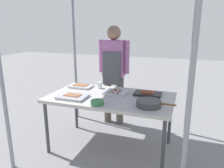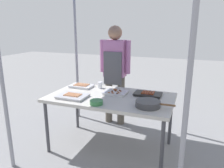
# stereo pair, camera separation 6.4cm
# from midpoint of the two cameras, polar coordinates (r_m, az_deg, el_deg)

# --- Properties ---
(ground_plane) EXTENTS (18.00, 18.00, 0.00)m
(ground_plane) POSITION_cam_midpoint_polar(r_m,az_deg,el_deg) (3.14, 0.27, -16.28)
(ground_plane) COLOR slate
(stall_table) EXTENTS (1.60, 0.90, 0.75)m
(stall_table) POSITION_cam_midpoint_polar(r_m,az_deg,el_deg) (2.84, 0.29, -4.19)
(stall_table) COLOR #B7B2A8
(stall_table) RESTS_ON ground
(tray_grilled_sausages) EXTENTS (0.33, 0.22, 0.05)m
(tray_grilled_sausages) POSITION_cam_midpoint_polar(r_m,az_deg,el_deg) (3.26, -7.43, -0.48)
(tray_grilled_sausages) COLOR silver
(tray_grilled_sausages) RESTS_ON stall_table
(tray_meat_skewers) EXTENTS (0.30, 0.24, 0.04)m
(tray_meat_skewers) POSITION_cam_midpoint_polar(r_m,az_deg,el_deg) (2.92, 1.60, -2.24)
(tray_meat_skewers) COLOR silver
(tray_meat_skewers) RESTS_ON stall_table
(tray_pork_links) EXTENTS (0.35, 0.22, 0.05)m
(tray_pork_links) POSITION_cam_midpoint_polar(r_m,az_deg,el_deg) (2.89, 10.00, -2.58)
(tray_pork_links) COLOR black
(tray_pork_links) RESTS_ON stall_table
(tray_spring_rolls) EXTENTS (0.37, 0.28, 0.05)m
(tray_spring_rolls) POSITION_cam_midpoint_polar(r_m,az_deg,el_deg) (2.80, -9.62, -3.14)
(tray_spring_rolls) COLOR #ADADB2
(tray_spring_rolls) RESTS_ON stall_table
(cooking_wok) EXTENTS (0.44, 0.28, 0.07)m
(cooking_wok) POSITION_cam_midpoint_polar(r_m,az_deg,el_deg) (2.49, 10.17, -5.06)
(cooking_wok) COLOR #38383A
(cooking_wok) RESTS_ON stall_table
(condiment_bowl) EXTENTS (0.15, 0.15, 0.05)m
(condiment_bowl) POSITION_cam_midpoint_polar(r_m,az_deg,el_deg) (2.53, -3.38, -4.81)
(condiment_bowl) COLOR #33723F
(condiment_bowl) RESTS_ON stall_table
(drink_cup_near_edge) EXTENTS (0.07, 0.07, 0.09)m
(drink_cup_near_edge) POSITION_cam_midpoint_polar(r_m,az_deg,el_deg) (3.17, -2.56, -0.30)
(drink_cup_near_edge) COLOR white
(drink_cup_near_edge) RESTS_ON stall_table
(vendor_woman) EXTENTS (0.52, 0.23, 1.64)m
(vendor_woman) POSITION_cam_midpoint_polar(r_m,az_deg,el_deg) (3.56, 1.27, 4.36)
(vendor_woman) COLOR #595147
(vendor_woman) RESTS_ON ground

